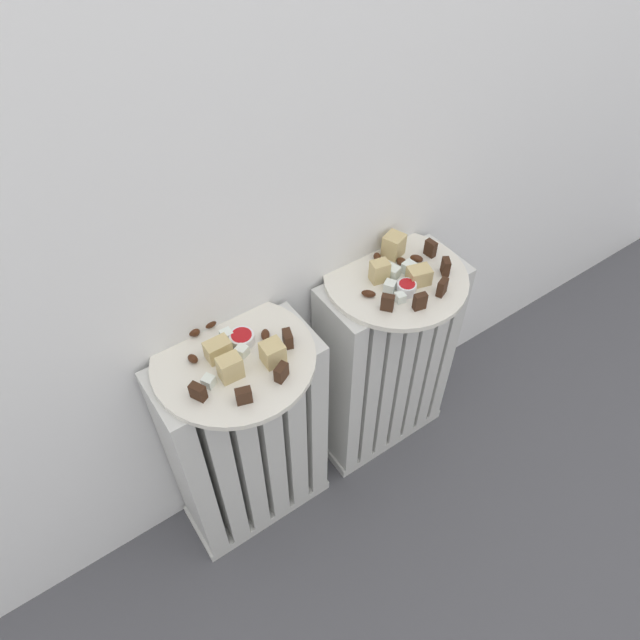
{
  "coord_description": "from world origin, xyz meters",
  "views": [
    {
      "loc": [
        -0.45,
        -0.37,
        1.41
      ],
      "look_at": [
        0.0,
        0.28,
        0.57
      ],
      "focal_mm": 32.15,
      "sensor_mm": 36.0,
      "label": 1
    }
  ],
  "objects": [
    {
      "name": "dark_cake_slice_right_1",
      "position": [
        0.17,
        0.18,
        0.61
      ],
      "size": [
        0.03,
        0.02,
        0.04
      ],
      "primitive_type": "cube",
      "rotation": [
        0.0,
        0.0,
        -0.24
      ],
      "color": "#382114",
      "rests_on": "plate_right"
    },
    {
      "name": "dark_cake_slice_right_0",
      "position": [
        0.12,
        0.21,
        0.61
      ],
      "size": [
        0.03,
        0.03,
        0.04
      ],
      "primitive_type": "cube",
      "rotation": [
        0.0,
        0.0,
        -0.87
      ],
      "color": "#382114",
      "rests_on": "plate_right"
    },
    {
      "name": "marble_cake_slice_left_1",
      "position": [
        -0.14,
        0.23,
        0.61
      ],
      "size": [
        0.04,
        0.04,
        0.05
      ],
      "primitive_type": "cube",
      "rotation": [
        0.0,
        0.0,
        -0.05
      ],
      "color": "tan",
      "rests_on": "plate_left"
    },
    {
      "name": "medjool_date_left_2",
      "position": [
        -0.26,
        0.31,
        0.6
      ],
      "size": [
        0.02,
        0.03,
        0.02
      ],
      "primitive_type": "ellipsoid",
      "rotation": [
        0.0,
        0.0,
        1.89
      ],
      "color": "#3D1E0F",
      "rests_on": "plate_left"
    },
    {
      "name": "medjool_date_right_0",
      "position": [
        0.11,
        0.26,
        0.6
      ],
      "size": [
        0.03,
        0.03,
        0.02
      ],
      "primitive_type": "ellipsoid",
      "rotation": [
        0.0,
        0.0,
        2.31
      ],
      "color": "#3D1E0F",
      "rests_on": "plate_right"
    },
    {
      "name": "medjool_date_left_1",
      "position": [
        -0.12,
        0.29,
        0.6
      ],
      "size": [
        0.03,
        0.03,
        0.01
      ],
      "primitive_type": "ellipsoid",
      "rotation": [
        0.0,
        0.0,
        1.02
      ],
      "color": "#3D1E0F",
      "rests_on": "plate_left"
    },
    {
      "name": "jam_bowl_left",
      "position": [
        -0.16,
        0.3,
        0.6
      ],
      "size": [
        0.05,
        0.05,
        0.02
      ],
      "color": "white",
      "rests_on": "plate_left"
    },
    {
      "name": "marble_cake_slice_right_0",
      "position": [
        0.22,
        0.24,
        0.61
      ],
      "size": [
        0.05,
        0.05,
        0.04
      ],
      "primitive_type": "cube",
      "rotation": [
        0.0,
        0.0,
        -0.28
      ],
      "color": "tan",
      "rests_on": "plate_right"
    },
    {
      "name": "dark_cake_slice_right_2",
      "position": [
        0.24,
        0.18,
        0.61
      ],
      "size": [
        0.03,
        0.02,
        0.04
      ],
      "primitive_type": "cube",
      "rotation": [
        0.0,
        0.0,
        0.4
      ],
      "color": "#382114",
      "rests_on": "plate_right"
    },
    {
      "name": "turkish_delight_right_1",
      "position": [
        0.15,
        0.22,
        0.6
      ],
      "size": [
        0.02,
        0.02,
        0.02
      ],
      "primitive_type": "cube",
      "rotation": [
        0.0,
        0.0,
        1.35
      ],
      "color": "white",
      "rests_on": "plate_right"
    },
    {
      "name": "radiator_left",
      "position": [
        -0.2,
        0.28,
        0.28
      ],
      "size": [
        0.34,
        0.15,
        0.58
      ],
      "color": "silver",
      "rests_on": "ground_plane"
    },
    {
      "name": "fork",
      "position": [
        0.18,
        0.29,
        0.59
      ],
      "size": [
        0.02,
        0.09,
        0.0
      ],
      "color": "silver",
      "rests_on": "plate_right"
    },
    {
      "name": "turkish_delight_right_3",
      "position": [
        0.22,
        0.27,
        0.6
      ],
      "size": [
        0.03,
        0.03,
        0.03
      ],
      "primitive_type": "cube",
      "rotation": [
        0.0,
        0.0,
        0.18
      ],
      "color": "white",
      "rests_on": "plate_right"
    },
    {
      "name": "turkish_delight_right_2",
      "position": [
        0.16,
        0.25,
        0.6
      ],
      "size": [
        0.03,
        0.03,
        0.02
      ],
      "primitive_type": "cube",
      "rotation": [
        0.0,
        0.0,
        0.55
      ],
      "color": "white",
      "rests_on": "plate_right"
    },
    {
      "name": "dark_cake_slice_left_2",
      "position": [
        -0.15,
        0.19,
        0.61
      ],
      "size": [
        0.03,
        0.03,
        0.03
      ],
      "primitive_type": "cube",
      "rotation": [
        0.0,
        0.0,
        0.47
      ],
      "color": "#382114",
      "rests_on": "plate_left"
    },
    {
      "name": "dark_cake_slice_right_4",
      "position": [
        0.3,
        0.29,
        0.61
      ],
      "size": [
        0.02,
        0.03,
        0.04
      ],
      "primitive_type": "cube",
      "rotation": [
        0.0,
        0.0,
        1.66
      ],
      "color": "#382114",
      "rests_on": "plate_right"
    },
    {
      "name": "radiator_right",
      "position": [
        0.2,
        0.28,
        0.28
      ],
      "size": [
        0.34,
        0.15,
        0.58
      ],
      "color": "silver",
      "rests_on": "ground_plane"
    },
    {
      "name": "medjool_date_left_0",
      "position": [
        -0.23,
        0.37,
        0.6
      ],
      "size": [
        0.03,
        0.02,
        0.02
      ],
      "primitive_type": "ellipsoid",
      "rotation": [
        0.0,
        0.0,
        2.76
      ],
      "color": "#3D1E0F",
      "rests_on": "plate_left"
    },
    {
      "name": "dark_cake_slice_left_1",
      "position": [
        -0.23,
        0.18,
        0.61
      ],
      "size": [
        0.03,
        0.02,
        0.03
      ],
      "primitive_type": "cube",
      "rotation": [
        0.0,
        0.0,
        -0.31
      ],
      "color": "#382114",
      "rests_on": "plate_left"
    },
    {
      "name": "medjool_date_right_3",
      "position": [
        0.26,
        0.29,
        0.6
      ],
      "size": [
        0.03,
        0.03,
        0.02
      ],
      "primitive_type": "ellipsoid",
      "rotation": [
        0.0,
        0.0,
        2.14
      ],
      "color": "#3D1E0F",
      "rests_on": "plate_right"
    },
    {
      "name": "turkish_delight_left_1",
      "position": [
        -0.19,
        0.32,
        0.6
      ],
      "size": [
        0.02,
        0.02,
        0.02
      ],
      "primitive_type": "cube",
      "rotation": [
        0.0,
        0.0,
        1.56
      ],
      "color": "white",
      "rests_on": "plate_left"
    },
    {
      "name": "turkish_delight_left_2",
      "position": [
        -0.18,
        0.27,
        0.6
      ],
      "size": [
        0.03,
        0.03,
        0.02
      ],
      "primitive_type": "cube",
      "rotation": [
        0.0,
        0.0,
        0.41
      ],
      "color": "white",
      "rests_on": "plate_left"
    },
    {
      "name": "dark_cake_slice_left_0",
      "position": [
        -0.29,
        0.23,
        0.61
      ],
      "size": [
        0.03,
        0.03,
        0.03
      ],
      "primitive_type": "cube",
      "rotation": [
        0.0,
        0.0,
        -1.1
      ],
      "color": "#382114",
      "rests_on": "plate_left"
    },
    {
      "name": "dark_cake_slice_left_3",
      "position": [
        -0.1,
        0.25,
        0.61
      ],
      "size": [
        0.02,
        0.03,
        0.03
      ],
      "primitive_type": "cube",
      "rotation": [
        0.0,
        0.0,
        1.25
      ],
      "color": "#382114",
      "rests_on": "plate_left"
    },
    {
      "name": "medjool_date_left_3",
      "position": [
        -0.2,
        0.37,
        0.6
      ],
      "size": [
        0.03,
        0.02,
        0.02
      ],
      "primitive_type": "ellipsoid",
      "rotation": [
        0.0,
        0.0,
        0.12
      ],
      "color": "#3D1E0F",
      "rests_on": "plate_left"
    },
    {
      "name": "marble_cake_slice_left_0",
      "position": [
        -0.22,
        0.24,
        0.61
      ],
      "size": [
        0.04,
        0.03,
        0.05
      ],
      "primitive_type": "cube",
      "rotation": [
        0.0,
        0.0,
        -0.05
      ],
      "color": "tan",
      "rests_on": "plate_left"
    },
    {
      "name": "turkish_delight_left_0",
      "position": [
        -0.26,
        0.25,
        0.6
      ],
      "size": [
        0.03,
        0.03,
        0.02
      ],
      "primitive_type": "cube",
      "rotation": [
        0.0,
        0.0,
        0.52
      ],
      "color": "white",
      "rests_on": "plate_left"
    },
    {
      "name": "dark_cake_slice_right_3",
      "position": [
        0.29,
        0.23,
        0.61
      ],
      "size": [
        0.03,
        0.03,
        0.04
      ],
      "primitive_type": "cube",
      "rotation": [
        0.0,
        0.0,
        1.03
      ],
      "color": "#382114",
      "rests_on": "plate_right"
    },
    {
      "name": "marble_cake_slice_left_2",
      "position": [
        -0.22,
        0.29,
        0.61
      ],
      "size": [
        0.05,
        0.03,
        0.04
      ],
      "primitive_type": "cube",
      "rotation": [
        0.0,
        0.0,
        -0.0
      ],
      "color": "tan",
      "rests_on": "plate_left"
    },
    {
      "name": "ground_plane",
      "position": [
        0.0,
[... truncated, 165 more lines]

